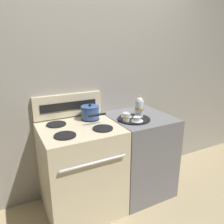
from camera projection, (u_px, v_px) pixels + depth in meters
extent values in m
plane|color=tan|center=(110.00, 197.00, 2.43)|extent=(6.00, 6.00, 0.00)
cube|color=#9E998E|center=(95.00, 94.00, 2.41)|extent=(6.00, 0.05, 2.20)
cube|color=beige|center=(81.00, 169.00, 2.16)|extent=(0.73, 0.67, 0.89)
cylinder|color=silver|center=(94.00, 163.00, 1.79)|extent=(0.58, 0.02, 0.02)
cylinder|color=black|center=(56.00, 124.00, 2.07)|extent=(0.18, 0.18, 0.01)
cylinder|color=black|center=(90.00, 119.00, 2.23)|extent=(0.18, 0.18, 0.01)
cylinder|color=black|center=(65.00, 135.00, 1.82)|extent=(0.18, 0.18, 0.01)
cylinder|color=black|center=(103.00, 128.00, 1.97)|extent=(0.18, 0.18, 0.01)
cube|color=beige|center=(68.00, 105.00, 2.25)|extent=(0.71, 0.05, 0.24)
cube|color=black|center=(69.00, 106.00, 2.23)|extent=(0.58, 0.01, 0.08)
cube|color=slate|center=(139.00, 154.00, 2.46)|extent=(0.62, 0.67, 0.89)
cylinder|color=#335193|center=(90.00, 113.00, 2.21)|extent=(0.18, 0.18, 0.12)
cylinder|color=#335193|center=(90.00, 106.00, 2.19)|extent=(0.18, 0.18, 0.01)
sphere|color=black|center=(90.00, 105.00, 2.18)|extent=(0.03, 0.03, 0.03)
cylinder|color=black|center=(97.00, 115.00, 2.05)|extent=(0.17, 0.02, 0.02)
cylinder|color=black|center=(134.00, 119.00, 2.21)|extent=(0.33, 0.33, 0.01)
cylinder|color=silver|center=(139.00, 109.00, 2.24)|extent=(0.09, 0.09, 0.17)
cylinder|color=gold|center=(139.00, 108.00, 2.23)|extent=(0.09, 0.09, 0.02)
sphere|color=silver|center=(139.00, 101.00, 2.21)|extent=(0.07, 0.07, 0.07)
sphere|color=gold|center=(140.00, 97.00, 2.20)|extent=(0.02, 0.02, 0.02)
cone|color=silver|center=(143.00, 110.00, 2.18)|extent=(0.03, 0.07, 0.05)
cylinder|color=silver|center=(127.00, 116.00, 2.27)|extent=(0.12, 0.12, 0.01)
cylinder|color=silver|center=(127.00, 114.00, 2.26)|extent=(0.08, 0.08, 0.04)
cylinder|color=gold|center=(127.00, 113.00, 2.25)|extent=(0.08, 0.08, 0.01)
cylinder|color=silver|center=(137.00, 121.00, 2.13)|extent=(0.12, 0.12, 0.01)
cylinder|color=silver|center=(137.00, 119.00, 2.12)|extent=(0.08, 0.08, 0.04)
cylinder|color=gold|center=(137.00, 117.00, 2.12)|extent=(0.08, 0.08, 0.01)
cylinder|color=silver|center=(126.00, 117.00, 2.12)|extent=(0.06, 0.06, 0.08)
cylinder|color=gold|center=(126.00, 117.00, 2.12)|extent=(0.06, 0.06, 0.01)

